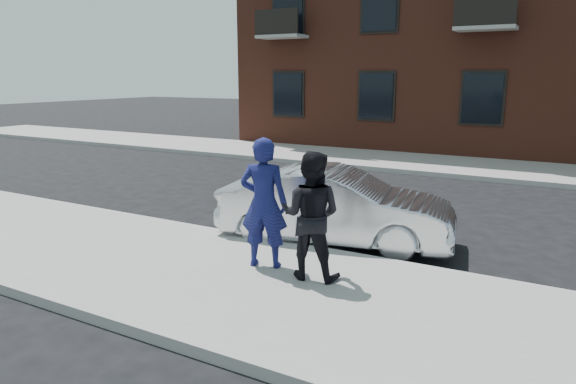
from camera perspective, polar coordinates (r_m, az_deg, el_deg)
The scene contains 8 objects.
ground at distance 7.18m, azimuth 2.44°, elevation -11.57°, with size 100.00×100.00×0.00m, color black.
near_sidewalk at distance 6.94m, azimuth 1.50°, elevation -11.76°, with size 50.00×3.50×0.15m, color gray.
near_curb at distance 8.47m, azimuth 7.17°, elevation -7.23°, with size 50.00×0.10×0.15m, color #999691.
far_sidewalk at distance 17.59m, azimuth 19.07°, elevation 2.67°, with size 50.00×3.50×0.15m, color gray.
far_curb at distance 15.85m, azimuth 17.91°, elevation 1.70°, with size 50.00×0.10×0.15m, color #999691.
silver_sedan at distance 9.18m, azimuth 5.31°, elevation -1.62°, with size 1.44×4.14×1.36m, color silver.
man_hoodie at distance 7.57m, azimuth -2.71°, elevation -1.23°, with size 0.82×0.66×1.95m.
man_peacoat at distance 7.16m, azimuth 2.55°, elevation -2.62°, with size 0.98×0.82×1.81m.
Camera 1 is at (2.90, -5.86, 2.96)m, focal length 32.00 mm.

